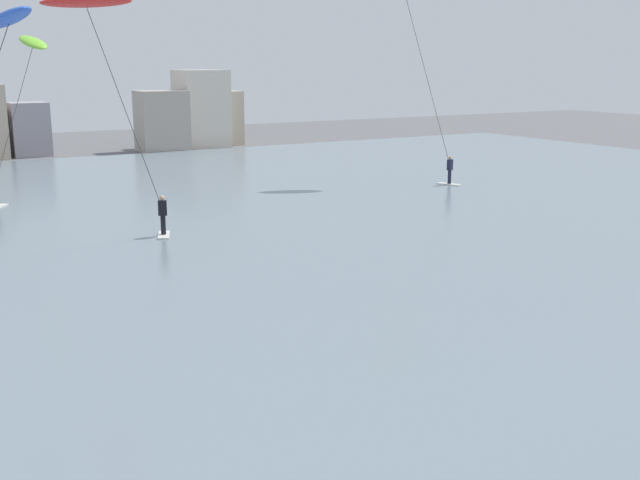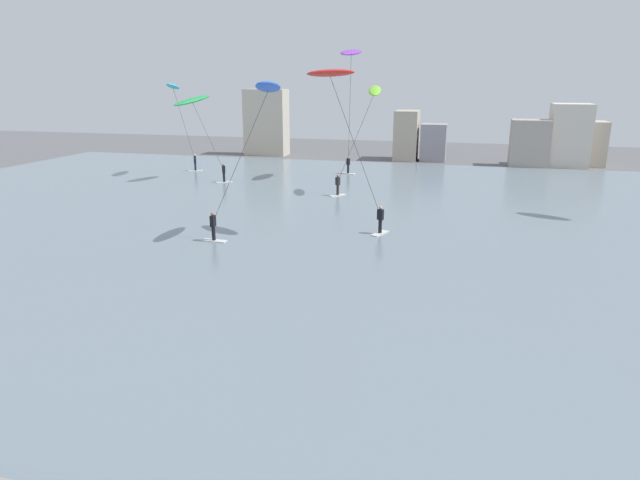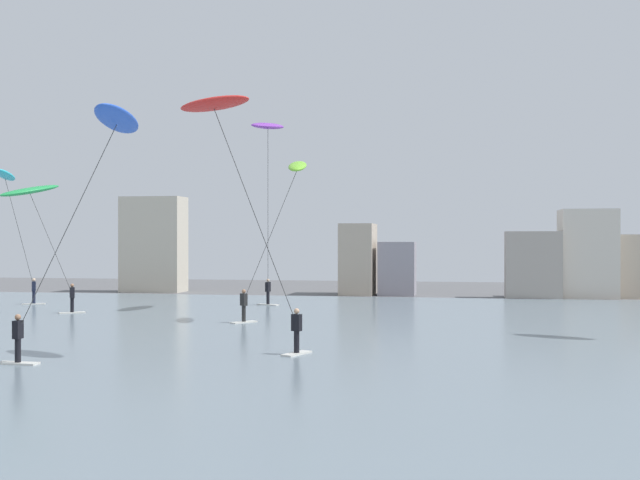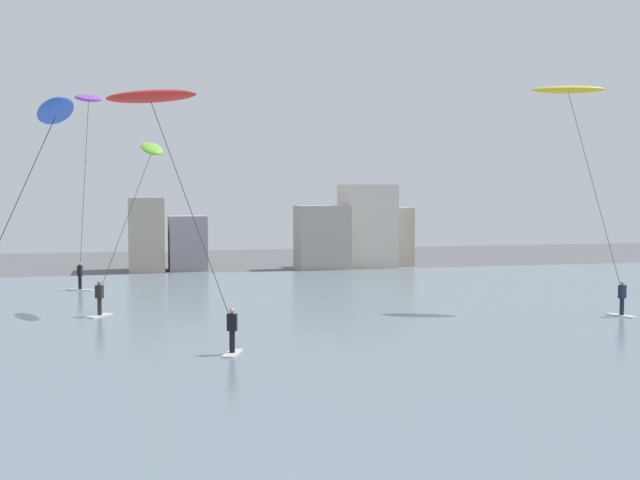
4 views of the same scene
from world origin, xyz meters
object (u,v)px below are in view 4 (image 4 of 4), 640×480
kitesurfer_blue (47,132)px  kitesurfer_lime (146,166)px  kitesurfer_red (159,121)px  kitesurfer_yellow (573,106)px  kitesurfer_purple (88,111)px

kitesurfer_blue → kitesurfer_lime: bearing=76.7°
kitesurfer_red → kitesurfer_blue: kitesurfer_red is taller
kitesurfer_yellow → kitesurfer_blue: (-23.45, -10.08, -2.33)m
kitesurfer_lime → kitesurfer_blue: 14.21m
kitesurfer_yellow → kitesurfer_lime: size_ratio=1.31×
kitesurfer_red → kitesurfer_lime: kitesurfer_red is taller
kitesurfer_purple → kitesurfer_blue: size_ratio=1.29×
kitesurfer_lime → kitesurfer_red: bearing=-89.4°
kitesurfer_purple → kitesurfer_lime: kitesurfer_purple is taller
kitesurfer_yellow → kitesurfer_lime: kitesurfer_yellow is taller
kitesurfer_blue → kitesurfer_purple: bearing=88.8°
kitesurfer_red → kitesurfer_lime: (-0.12, 11.97, -1.15)m
kitesurfer_red → kitesurfer_lime: bearing=90.6°
kitesurfer_lime → kitesurfer_blue: bearing=-103.3°
kitesurfer_lime → kitesurfer_blue: size_ratio=0.96×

